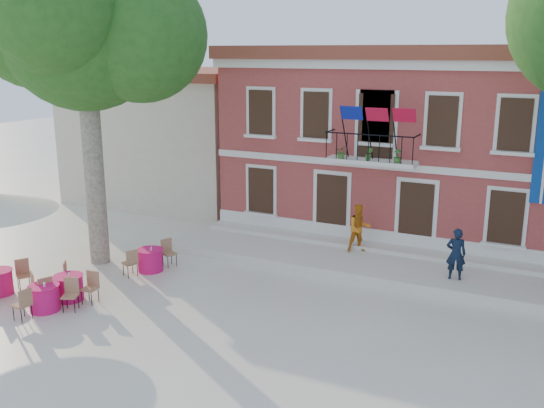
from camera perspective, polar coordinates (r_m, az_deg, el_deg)
The scene contains 10 objects.
ground at distance 18.54m, azimuth -2.28°, elevation -8.99°, with size 90.00×90.00×0.00m, color beige.
main_building at distance 25.94m, azimuth 12.22°, elevation 6.10°, with size 13.50×9.59×7.50m.
neighbor_west at distance 31.66m, azimuth -8.09°, elevation 6.66°, with size 9.40×9.40×6.40m.
terrace at distance 21.54m, azimuth 8.05°, elevation -5.32°, with size 14.00×3.40×0.30m, color silver.
plane_tree_west at distance 21.36m, azimuth -17.32°, elevation 15.50°, with size 5.53×5.53×10.86m.
pedestrian_navy at distance 19.87m, azimuth 16.93°, elevation -4.51°, with size 0.61×0.40×1.66m, color black.
pedestrian_orange at distance 21.82m, azimuth 8.21°, elevation -2.26°, with size 0.84×0.66×1.73m, color orange.
cafe_table_0 at distance 19.36m, azimuth -18.59°, elevation -7.35°, with size 1.71×1.86×0.95m.
cafe_table_1 at distance 18.82m, azimuth -20.64°, elevation -8.16°, with size 1.87×1.70×0.95m.
cafe_table_3 at distance 21.10m, azimuth -11.39°, elevation -5.11°, with size 1.18×1.92×0.95m.
Camera 1 is at (8.14, -14.97, 7.30)m, focal length 40.00 mm.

